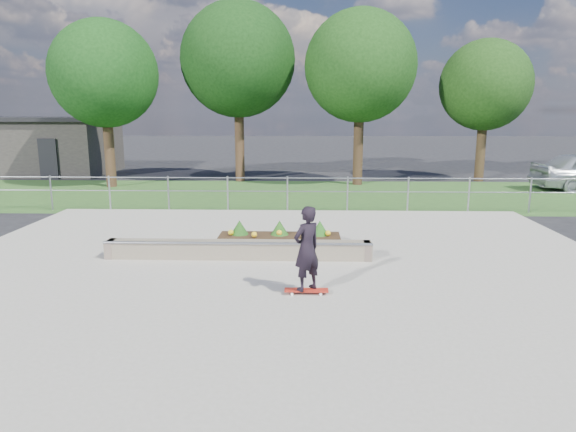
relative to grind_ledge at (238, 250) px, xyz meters
name	(u,v)px	position (x,y,z in m)	size (l,w,h in m)	color
ground	(275,287)	(0.93, -1.76, -0.26)	(120.00, 120.00, 0.00)	black
grass_verge	(290,195)	(0.93, 9.24, -0.25)	(30.00, 8.00, 0.02)	#284C1E
concrete_slab	(275,286)	(0.93, -1.76, -0.23)	(15.00, 15.00, 0.06)	gray
fence	(287,189)	(0.93, 5.74, 0.51)	(20.06, 0.06, 1.20)	gray
building	(34,145)	(-13.06, 16.24, 1.25)	(8.40, 5.40, 3.00)	#2B2826
tree_far_left	(104,74)	(-7.07, 11.24, 4.59)	(4.55, 4.55, 7.15)	#342014
tree_mid_left	(238,60)	(-1.57, 13.24, 5.34)	(5.25, 5.25, 8.25)	#342015
tree_mid_right	(360,66)	(3.93, 12.24, 4.97)	(4.90, 4.90, 7.70)	black
tree_far_right	(486,86)	(9.93, 13.74, 4.21)	(4.20, 4.20, 6.60)	black
grind_ledge	(238,250)	(0.00, 0.00, 0.00)	(6.00, 0.44, 0.43)	#695E4E
planter_bed	(279,239)	(0.88, 1.07, -0.02)	(3.00, 1.20, 0.61)	black
skateboarder	(307,249)	(1.53, -2.25, 0.64)	(0.80, 0.65, 1.63)	white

